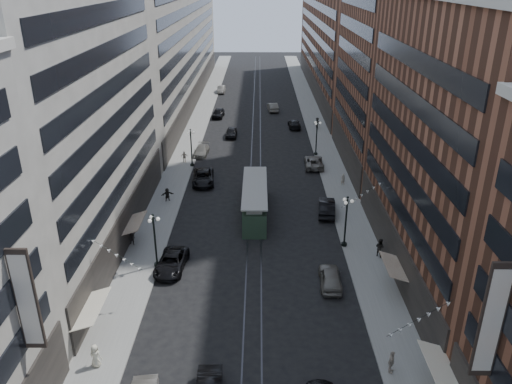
{
  "coord_description": "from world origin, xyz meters",
  "views": [
    {
      "loc": [
        0.46,
        -12.6,
        25.7
      ],
      "look_at": [
        0.17,
        34.53,
        5.0
      ],
      "focal_mm": 35.0,
      "sensor_mm": 36.0,
      "label": 1
    }
  ],
  "objects_px": {
    "car_8": "(201,151)",
    "pedestrian_8": "(343,179)",
    "car_extra_0": "(221,89)",
    "lamppost_se_far": "(346,220)",
    "car_13": "(231,132)",
    "lamppost_sw_mid": "(191,146)",
    "car_11": "(314,162)",
    "pedestrian_2": "(132,238)",
    "pedestrian_7": "(380,247)",
    "pedestrian_1": "(95,356)",
    "pedestrian_4": "(391,362)",
    "car_12": "(294,124)",
    "streetcar": "(255,201)",
    "lamppost_se_mid": "(317,136)",
    "car_14": "(273,107)",
    "car_9": "(218,113)",
    "car_4": "(330,277)",
    "pedestrian_5": "(167,195)",
    "pedestrian_6": "(184,157)",
    "car_2": "(171,262)",
    "car_10": "(327,207)",
    "car_7": "(203,177)",
    "pedestrian_9": "(317,123)"
  },
  "relations": [
    {
      "from": "pedestrian_2",
      "to": "pedestrian_7",
      "type": "height_order",
      "value": "pedestrian_7"
    },
    {
      "from": "streetcar",
      "to": "car_11",
      "type": "bearing_deg",
      "value": 61.31
    },
    {
      "from": "pedestrian_1",
      "to": "car_7",
      "type": "relative_size",
      "value": 0.3
    },
    {
      "from": "car_8",
      "to": "pedestrian_8",
      "type": "distance_m",
      "value": 23.28
    },
    {
      "from": "pedestrian_8",
      "to": "pedestrian_5",
      "type": "bearing_deg",
      "value": 2.35
    },
    {
      "from": "pedestrian_4",
      "to": "pedestrian_8",
      "type": "relative_size",
      "value": 1.13
    },
    {
      "from": "car_4",
      "to": "car_10",
      "type": "bearing_deg",
      "value": -93.58
    },
    {
      "from": "car_9",
      "to": "pedestrian_7",
      "type": "xyz_separation_m",
      "value": [
        19.78,
        -52.1,
        0.26
      ]
    },
    {
      "from": "car_2",
      "to": "car_8",
      "type": "xyz_separation_m",
      "value": [
        -0.65,
        32.48,
        -0.04
      ]
    },
    {
      "from": "car_14",
      "to": "car_10",
      "type": "bearing_deg",
      "value": 89.8
    },
    {
      "from": "pedestrian_4",
      "to": "car_13",
      "type": "distance_m",
      "value": 56.88
    },
    {
      "from": "pedestrian_5",
      "to": "pedestrian_7",
      "type": "xyz_separation_m",
      "value": [
        23.04,
        -12.91,
        0.14
      ]
    },
    {
      "from": "pedestrian_5",
      "to": "car_extra_0",
      "type": "distance_m",
      "value": 61.06
    },
    {
      "from": "car_13",
      "to": "lamppost_se_mid",
      "type": "bearing_deg",
      "value": -33.99
    },
    {
      "from": "pedestrian_2",
      "to": "car_9",
      "type": "distance_m",
      "value": 50.34
    },
    {
      "from": "pedestrian_1",
      "to": "car_9",
      "type": "height_order",
      "value": "pedestrian_1"
    },
    {
      "from": "pedestrian_5",
      "to": "pedestrian_6",
      "type": "bearing_deg",
      "value": 67.79
    },
    {
      "from": "lamppost_se_far",
      "to": "car_14",
      "type": "relative_size",
      "value": 1.08
    },
    {
      "from": "car_4",
      "to": "car_9",
      "type": "height_order",
      "value": "car_9"
    },
    {
      "from": "pedestrian_1",
      "to": "car_8",
      "type": "distance_m",
      "value": 45.41
    },
    {
      "from": "lamppost_sw_mid",
      "to": "lamppost_se_far",
      "type": "bearing_deg",
      "value": -51.34
    },
    {
      "from": "lamppost_sw_mid",
      "to": "pedestrian_7",
      "type": "relative_size",
      "value": 2.88
    },
    {
      "from": "pedestrian_2",
      "to": "pedestrian_5",
      "type": "xyz_separation_m",
      "value": [
        1.79,
        10.89,
        0.05
      ]
    },
    {
      "from": "pedestrian_4",
      "to": "car_13",
      "type": "xyz_separation_m",
      "value": [
        -13.93,
        55.15,
        -0.25
      ]
    },
    {
      "from": "car_8",
      "to": "car_extra_0",
      "type": "distance_m",
      "value": 43.77
    },
    {
      "from": "car_10",
      "to": "car_extra_0",
      "type": "xyz_separation_m",
      "value": [
        -16.74,
        64.27,
        -0.07
      ]
    },
    {
      "from": "car_7",
      "to": "car_13",
      "type": "height_order",
      "value": "car_7"
    },
    {
      "from": "pedestrian_6",
      "to": "pedestrian_2",
      "type": "bearing_deg",
      "value": 78.25
    },
    {
      "from": "lamppost_se_mid",
      "to": "streetcar",
      "type": "xyz_separation_m",
      "value": [
        -9.2,
        -20.37,
        -1.49
      ]
    },
    {
      "from": "car_12",
      "to": "streetcar",
      "type": "bearing_deg",
      "value": 76.77
    },
    {
      "from": "lamppost_se_far",
      "to": "car_13",
      "type": "relative_size",
      "value": 1.2
    },
    {
      "from": "lamppost_se_far",
      "to": "car_4",
      "type": "relative_size",
      "value": 1.17
    },
    {
      "from": "lamppost_sw_mid",
      "to": "car_11",
      "type": "xyz_separation_m",
      "value": [
        17.6,
        -0.02,
        -2.33
      ]
    },
    {
      "from": "car_4",
      "to": "car_12",
      "type": "distance_m",
      "value": 49.88
    },
    {
      "from": "car_2",
      "to": "lamppost_se_far",
      "type": "bearing_deg",
      "value": 19.26
    },
    {
      "from": "pedestrian_4",
      "to": "pedestrian_6",
      "type": "distance_m",
      "value": 46.72
    },
    {
      "from": "car_14",
      "to": "pedestrian_2",
      "type": "bearing_deg",
      "value": 67.68
    },
    {
      "from": "pedestrian_1",
      "to": "pedestrian_8",
      "type": "distance_m",
      "value": 40.16
    },
    {
      "from": "lamppost_se_mid",
      "to": "car_13",
      "type": "xyz_separation_m",
      "value": [
        -13.46,
        9.46,
        -2.31
      ]
    },
    {
      "from": "car_12",
      "to": "pedestrian_5",
      "type": "xyz_separation_m",
      "value": [
        -17.55,
        -32.13,
        0.23
      ]
    },
    {
      "from": "car_extra_0",
      "to": "lamppost_sw_mid",
      "type": "bearing_deg",
      "value": -90.59
    },
    {
      "from": "lamppost_sw_mid",
      "to": "car_14",
      "type": "xyz_separation_m",
      "value": [
        12.45,
        31.97,
        -2.25
      ]
    },
    {
      "from": "car_9",
      "to": "lamppost_se_far",
      "type": "bearing_deg",
      "value": -66.73
    },
    {
      "from": "car_7",
      "to": "car_8",
      "type": "distance_m",
      "value": 11.39
    },
    {
      "from": "car_2",
      "to": "car_10",
      "type": "distance_m",
      "value": 20.06
    },
    {
      "from": "lamppost_se_far",
      "to": "pedestrian_6",
      "type": "height_order",
      "value": "lamppost_se_far"
    },
    {
      "from": "car_12",
      "to": "car_extra_0",
      "type": "distance_m",
      "value": 32.67
    },
    {
      "from": "lamppost_se_far",
      "to": "pedestrian_4",
      "type": "xyz_separation_m",
      "value": [
        0.47,
        -17.69,
        -2.06
      ]
    },
    {
      "from": "pedestrian_1",
      "to": "pedestrian_4",
      "type": "relative_size",
      "value": 1.02
    },
    {
      "from": "car_12",
      "to": "pedestrian_9",
      "type": "distance_m",
      "value": 4.14
    }
  ]
}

